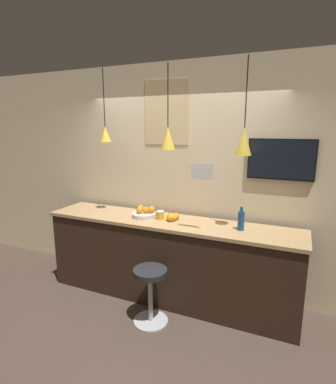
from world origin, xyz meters
The scene contains 14 objects.
ground_plane centered at (0.00, 0.00, 0.00)m, with size 14.00×14.00×0.00m, color #47382D.
back_wall centered at (0.00, 1.08, 1.45)m, with size 8.00×0.06×2.90m.
service_counter centered at (0.00, 0.66, 0.51)m, with size 3.13×0.62×1.02m.
bar_stool centered at (0.02, 0.13, 0.44)m, with size 0.38×0.38×0.63m.
fruit_bowl centered at (-0.33, 0.67, 1.06)m, with size 0.30×0.30×0.14m.
orange_pile centered at (0.05, 0.69, 1.06)m, with size 0.15×0.19×0.09m.
juice_bottle centered at (0.86, 0.67, 1.13)m, with size 0.07×0.07×0.26m.
spread_jar centered at (-0.11, 0.67, 1.07)m, with size 0.09×0.09×0.10m.
pendant_lamp_left centered at (-0.85, 0.66, 2.03)m, with size 0.15×0.15×0.87m.
pendant_lamp_middle centered at (0.00, 0.66, 1.99)m, with size 0.17×0.17×0.94m.
pendant_lamp_right centered at (0.85, 0.66, 1.97)m, with size 0.16×0.16×0.97m.
mounted_tv centered at (1.20, 1.03, 1.76)m, with size 0.71×0.04×0.45m.
hanging_menu_board centered at (0.48, 0.43, 1.67)m, with size 0.24×0.01×0.17m.
wall_poster centered at (-0.19, 1.04, 2.29)m, with size 0.60×0.01×0.80m.
Camera 1 is at (1.38, -2.49, 2.11)m, focal length 28.00 mm.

